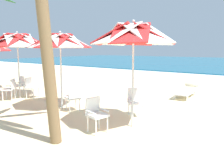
# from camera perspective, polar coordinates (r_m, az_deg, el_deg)

# --- Properties ---
(ground_plane) EXTENTS (80.00, 80.00, 0.00)m
(ground_plane) POSITION_cam_1_polar(r_m,az_deg,el_deg) (8.16, 20.78, -8.74)
(ground_plane) COLOR beige
(beach_umbrella_0) EXTENTS (2.24, 2.24, 2.83)m
(beach_umbrella_0) POSITION_cam_1_polar(r_m,az_deg,el_deg) (5.57, 5.75, 10.01)
(beach_umbrella_0) COLOR silver
(beach_umbrella_0) RESTS_ON ground
(plastic_chair_0) EXTENTS (0.56, 0.54, 0.87)m
(plastic_chair_0) POSITION_cam_1_polar(r_m,az_deg,el_deg) (5.44, -4.36, -10.49)
(plastic_chair_0) COLOR white
(plastic_chair_0) RESTS_ON ground
(plastic_chair_1) EXTENTS (0.63, 0.63, 0.87)m
(plastic_chair_1) POSITION_cam_1_polar(r_m,az_deg,el_deg) (6.68, 6.21, -7.30)
(plastic_chair_1) COLOR white
(plastic_chair_1) RESTS_ON ground
(beach_umbrella_1) EXTENTS (2.15, 2.15, 2.69)m
(beach_umbrella_1) POSITION_cam_1_polar(r_m,az_deg,el_deg) (7.48, -13.71, 8.12)
(beach_umbrella_1) COLOR silver
(beach_umbrella_1) RESTS_ON ground
(plastic_chair_2) EXTENTS (0.60, 0.58, 0.87)m
(plastic_chair_2) POSITION_cam_1_polar(r_m,az_deg,el_deg) (7.27, -10.31, -6.24)
(plastic_chair_2) COLOR white
(plastic_chair_2) RESTS_ON ground
(beach_umbrella_2) EXTENTS (2.57, 2.57, 2.81)m
(beach_umbrella_2) POSITION_cam_1_polar(r_m,az_deg,el_deg) (9.76, -24.05, 7.81)
(beach_umbrella_2) COLOR silver
(beach_umbrella_2) RESTS_ON ground
(plastic_chair_3) EXTENTS (0.58, 0.56, 0.87)m
(plastic_chair_3) POSITION_cam_1_polar(r_m,az_deg,el_deg) (9.71, -20.90, -3.35)
(plastic_chair_3) COLOR white
(plastic_chair_3) RESTS_ON ground
(plastic_chair_4) EXTENTS (0.63, 0.63, 0.87)m
(plastic_chair_4) POSITION_cam_1_polar(r_m,az_deg,el_deg) (9.63, -25.62, -3.65)
(plastic_chair_4) COLOR white
(plastic_chair_4) RESTS_ON ground
(plastic_chair_5) EXTENTS (0.46, 0.48, 0.87)m
(plastic_chair_5) POSITION_cam_1_polar(r_m,az_deg,el_deg) (10.41, -23.60, -2.84)
(plastic_chair_5) COLOR white
(plastic_chair_5) RESTS_ON ground
(sun_lounger_1) EXTENTS (0.68, 2.16, 0.62)m
(sun_lounger_1) POSITION_cam_1_polar(r_m,az_deg,el_deg) (9.95, 19.32, -4.32)
(sun_lounger_1) COLOR white
(sun_lounger_1) RESTS_ON ground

